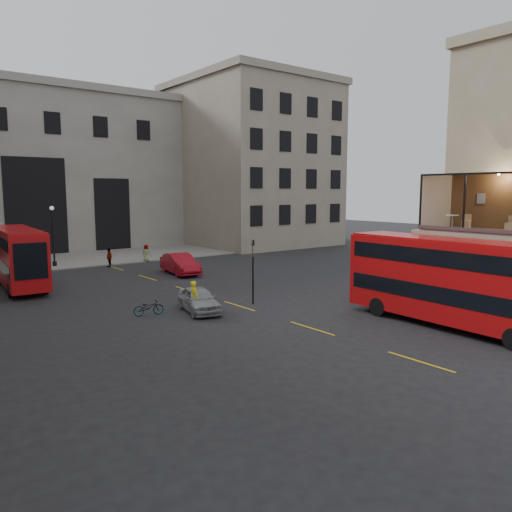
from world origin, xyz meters
TOP-DOWN VIEW (x-y plane):
  - ground at (0.00, 0.00)m, footprint 140.00×140.00m
  - gateway at (-5.00, 47.99)m, footprint 35.00×10.60m
  - building_right at (20.00, 39.97)m, footprint 16.60×18.60m
  - pavement_far at (-6.00, 38.00)m, footprint 40.00×12.00m
  - traffic_light_near at (-1.00, 12.00)m, footprint 0.16×0.20m
  - street_lamp_b at (-6.00, 34.00)m, footprint 0.36×0.36m
  - bus_near at (3.50, 2.14)m, footprint 2.84×10.91m
  - bus_far at (-10.60, 26.11)m, footprint 3.10×10.32m
  - car_a at (-4.51, 12.31)m, footprint 2.52×4.26m
  - car_b at (0.89, 24.07)m, footprint 2.38×5.15m
  - bicycle at (-7.07, 13.28)m, footprint 1.67×0.85m
  - cyclist at (-5.03, 11.93)m, footprint 0.51×0.71m
  - pedestrian_b at (-7.53, 32.37)m, footprint 1.08×1.30m
  - pedestrian_c at (-2.16, 31.19)m, footprint 0.95×0.95m
  - pedestrian_d at (1.80, 32.12)m, footprint 0.91×0.95m
  - cafe_table_far at (5.39, 3.33)m, footprint 0.63×0.63m
  - cafe_chair_c at (7.07, 1.15)m, footprint 0.40×0.40m
  - cafe_chair_d at (7.22, 3.57)m, footprint 0.40×0.40m

SIDE VIEW (x-z plane):
  - ground at x=0.00m, z-range 0.00..0.00m
  - pavement_far at x=-6.00m, z-range 0.00..0.12m
  - bicycle at x=-7.07m, z-range 0.00..0.84m
  - car_a at x=-4.51m, z-range 0.00..1.36m
  - pedestrian_c at x=-2.16m, z-range 0.00..1.62m
  - pedestrian_d at x=1.80m, z-range 0.00..1.63m
  - car_b at x=0.89m, z-range 0.00..1.64m
  - pedestrian_b at x=-7.53m, z-range 0.00..1.75m
  - cyclist at x=-5.03m, z-range 0.00..1.83m
  - bus_far at x=-10.60m, z-range 0.25..4.31m
  - street_lamp_b at x=-6.00m, z-range -0.27..5.06m
  - traffic_light_near at x=-1.00m, z-range 0.52..4.32m
  - bus_near at x=3.50m, z-range 0.27..4.59m
  - cafe_chair_d at x=7.22m, z-range 4.45..5.20m
  - cafe_chair_c at x=7.07m, z-range 4.45..5.22m
  - cafe_table_far at x=5.39m, z-range 4.73..5.51m
  - gateway at x=-5.00m, z-range 0.39..18.39m
  - building_right at x=20.00m, z-range 0.39..20.39m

